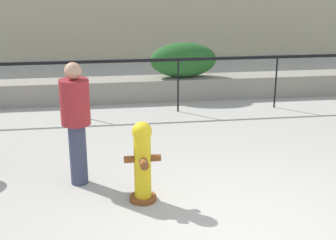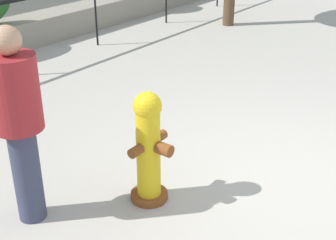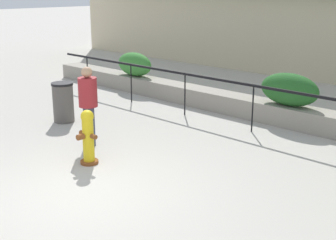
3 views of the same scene
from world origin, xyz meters
name	(u,v)px [view 3 (image 3 of 3)]	position (x,y,z in m)	size (l,w,h in m)	color
ground_plane	(82,196)	(0.00, 0.00, 0.00)	(120.00, 120.00, 0.00)	#B2ADA3
planter_wall_low	(277,113)	(0.00, 6.00, 0.25)	(18.00, 0.70, 0.50)	gray
fence_railing_segment	(254,90)	(0.00, 4.90, 1.02)	(15.00, 0.05, 1.15)	black
hedge_bush_0	(135,64)	(-5.35, 6.00, 0.88)	(1.45, 0.62, 0.76)	#387F33
hedge_bush_1	(289,89)	(0.30, 6.00, 0.90)	(1.55, 0.69, 0.80)	#235B23
fire_hydrant	(88,137)	(-1.11, 0.97, 0.55)	(0.47, 0.43, 1.08)	brown
pedestrian	(88,102)	(-1.95, 1.62, 0.99)	(0.54, 0.54, 1.73)	#383D56
trash_bin	(63,102)	(-3.95, 2.30, 0.51)	(0.55, 0.55, 1.01)	#56514C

